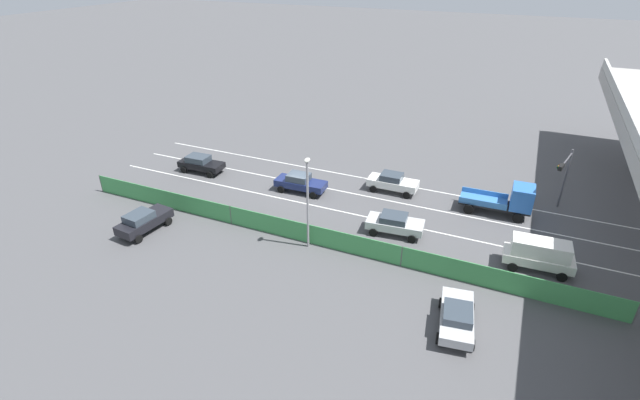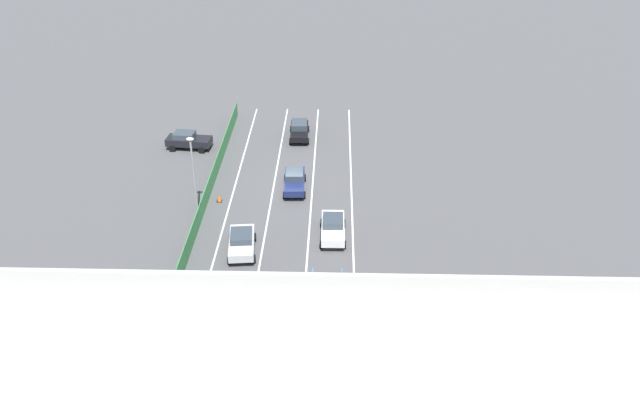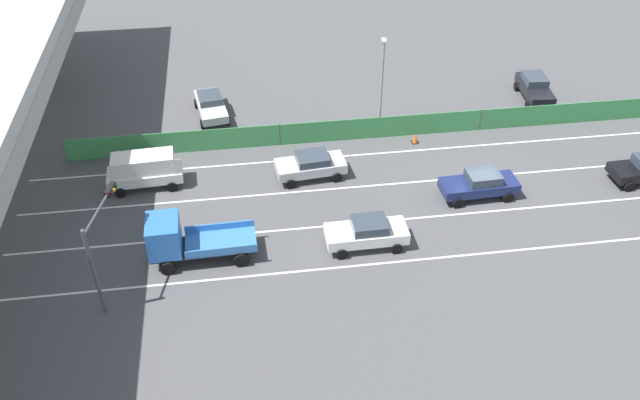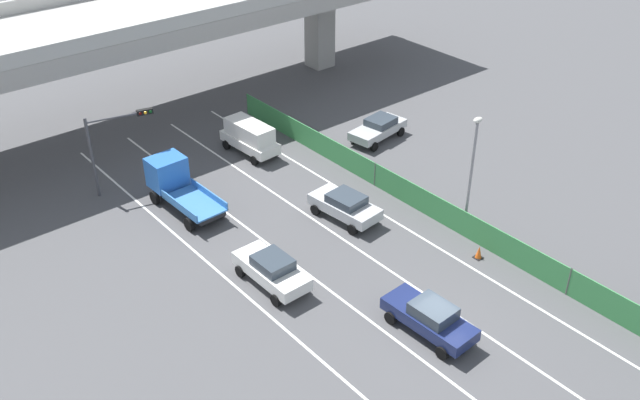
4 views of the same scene
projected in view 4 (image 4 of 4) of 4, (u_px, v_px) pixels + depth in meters
The scene contains 16 objects.
ground_plane at pixel (434, 332), 32.73m from camera, with size 300.00×300.00×0.00m, color #4C4C4F.
lane_line_left_edge at pixel (285, 329), 32.91m from camera, with size 0.14×45.11×0.01m, color silver.
lane_line_mid_left at pixel (341, 299), 34.77m from camera, with size 0.14×45.11×0.01m, color silver.
lane_line_mid_right at pixel (391, 271), 36.63m from camera, with size 0.14×45.11×0.01m, color silver.
lane_line_right_edge at pixel (436, 246), 38.50m from camera, with size 0.14×45.11×0.01m, color silver.
elevated_overpass at pixel (122, 27), 48.01m from camera, with size 54.28×10.32×8.74m.
green_fence at pixel (461, 222), 39.12m from camera, with size 0.10×41.21×1.56m.
car_van_white at pixel (250, 136), 46.99m from camera, with size 2.14×4.52×2.19m.
car_sedan_navy at pixel (430, 317), 32.28m from camera, with size 2.07×4.61×1.67m.
car_hatchback_white at pixel (272, 269), 35.29m from camera, with size 2.01×4.42×1.67m.
car_sedan_silver at pixel (345, 205), 40.39m from camera, with size 2.38×4.41×1.58m.
flatbed_truck_blue at pixel (175, 183), 41.58m from camera, with size 2.45×5.59×2.67m.
parked_wagon_silver at pixel (378, 128), 48.91m from camera, with size 4.63×2.53×1.52m.
traffic_light at pixel (114, 136), 41.58m from camera, with size 3.91×1.21×5.14m.
street_lamp at pixel (472, 164), 37.58m from camera, with size 0.60×0.36×6.95m.
traffic_cone at pixel (479, 252), 37.45m from camera, with size 0.47×0.47×0.73m.
Camera 4 is at (-19.75, -15.52, 22.48)m, focal length 39.93 mm.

